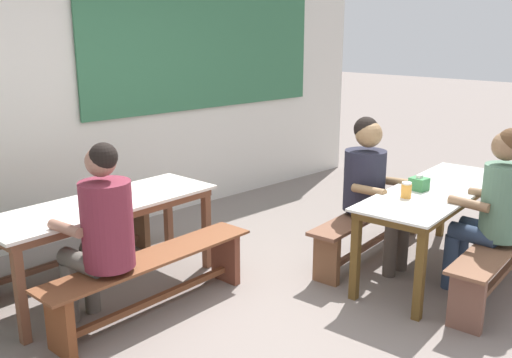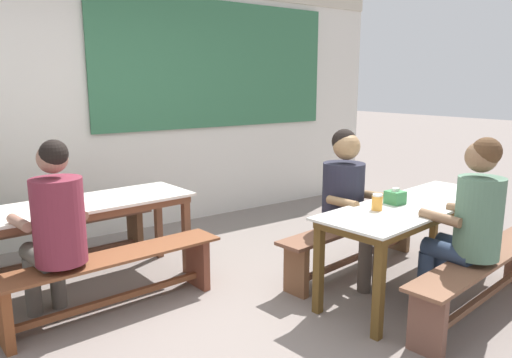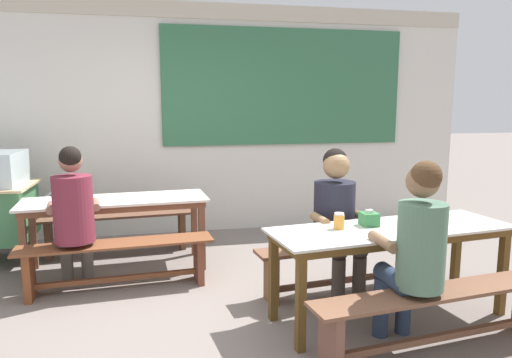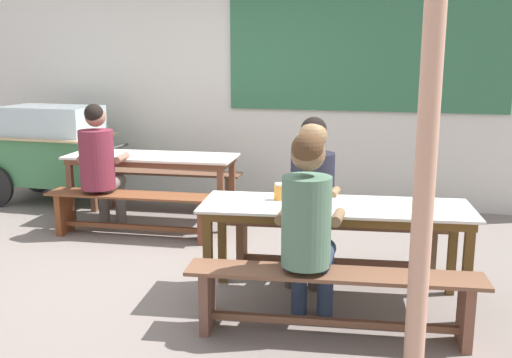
% 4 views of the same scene
% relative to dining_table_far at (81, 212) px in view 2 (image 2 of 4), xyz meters
% --- Properties ---
extents(ground_plane, '(40.00, 40.00, 0.00)m').
position_rel_dining_table_far_xyz_m(ground_plane, '(0.82, -1.23, -0.65)').
color(ground_plane, slate).
extents(backdrop_wall, '(7.48, 0.23, 2.89)m').
position_rel_dining_table_far_xyz_m(backdrop_wall, '(0.89, 1.34, 0.87)').
color(backdrop_wall, silver).
rests_on(backdrop_wall, ground_plane).
extents(dining_table_far, '(1.83, 0.76, 0.73)m').
position_rel_dining_table_far_xyz_m(dining_table_far, '(0.00, 0.00, 0.00)').
color(dining_table_far, white).
rests_on(dining_table_far, ground_plane).
extents(dining_table_near, '(1.96, 0.86, 0.73)m').
position_rel_dining_table_far_xyz_m(dining_table_near, '(2.15, -1.57, 0.00)').
color(dining_table_near, silver).
rests_on(dining_table_near, ground_plane).
extents(bench_far_back, '(1.69, 0.41, 0.44)m').
position_rel_dining_table_far_xyz_m(bench_far_back, '(-0.04, 0.56, -0.36)').
color(bench_far_back, brown).
rests_on(bench_far_back, ground_plane).
extents(bench_far_front, '(1.72, 0.45, 0.44)m').
position_rel_dining_table_far_xyz_m(bench_far_front, '(0.04, -0.56, -0.36)').
color(bench_far_front, brown).
rests_on(bench_far_front, ground_plane).
extents(bench_near_back, '(1.79, 0.48, 0.44)m').
position_rel_dining_table_far_xyz_m(bench_near_back, '(2.08, -1.01, -0.35)').
color(bench_near_back, brown).
rests_on(bench_near_back, ground_plane).
extents(bench_near_front, '(1.87, 0.51, 0.44)m').
position_rel_dining_table_far_xyz_m(bench_near_front, '(2.23, -2.13, -0.35)').
color(bench_near_front, brown).
rests_on(bench_near_front, ground_plane).
extents(person_near_front, '(0.42, 0.53, 1.31)m').
position_rel_dining_table_far_xyz_m(person_near_front, '(2.05, -2.09, 0.09)').
color(person_near_front, '#2A3A54').
rests_on(person_near_front, ground_plane).
extents(person_right_near_table, '(0.47, 0.58, 1.29)m').
position_rel_dining_table_far_xyz_m(person_right_near_table, '(1.90, -1.09, 0.09)').
color(person_right_near_table, '#463C35').
rests_on(person_right_near_table, ground_plane).
extents(person_left_back_turned, '(0.49, 0.58, 1.31)m').
position_rel_dining_table_far_xyz_m(person_left_back_turned, '(-0.31, -0.52, 0.08)').
color(person_left_back_turned, '#615C54').
rests_on(person_left_back_turned, ground_plane).
extents(tissue_box, '(0.12, 0.13, 0.13)m').
position_rel_dining_table_far_xyz_m(tissue_box, '(2.01, -1.49, 0.13)').
color(tissue_box, '#367C45').
rests_on(tissue_box, dining_table_near).
extents(condiment_jar, '(0.08, 0.08, 0.12)m').
position_rel_dining_table_far_xyz_m(condiment_jar, '(1.74, -1.53, 0.14)').
color(condiment_jar, gold).
rests_on(condiment_jar, dining_table_near).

